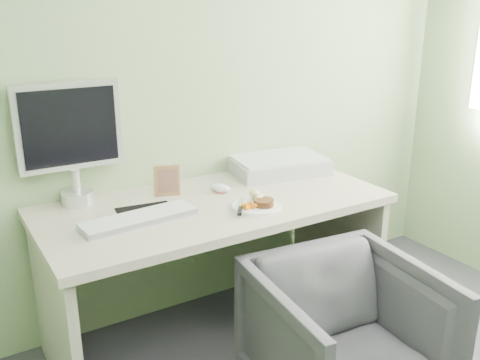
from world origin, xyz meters
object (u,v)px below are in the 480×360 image
desk (215,237)px  desk_chair (346,341)px  plate (256,206)px  scanner (278,165)px  monitor (70,137)px

desk → desk_chair: desk is taller
plate → scanner: bearing=44.5°
monitor → desk_chair: (0.76, -1.01, -0.73)m
desk → desk_chair: (0.21, -0.70, -0.23)m
plate → desk: bearing=126.1°
desk → monitor: bearing=150.2°
plate → monitor: bearing=144.4°
desk → monitor: (-0.55, 0.31, 0.49)m
plate → desk_chair: size_ratio=0.32×
scanner → monitor: size_ratio=0.90×
plate → scanner: (0.39, 0.38, 0.03)m
desk → scanner: (0.51, 0.21, 0.22)m
scanner → monitor: bearing=-175.9°
scanner → desk: bearing=-147.7°
plate → monitor: (-0.67, 0.48, 0.30)m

